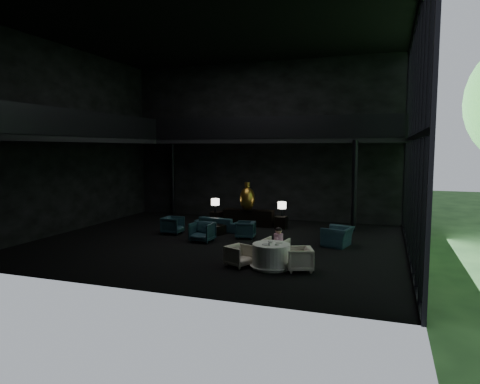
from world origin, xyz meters
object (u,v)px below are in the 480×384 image
(table_lamp_left, at_px, (215,202))
(dining_table, at_px, (271,257))
(dining_chair_west, at_px, (239,256))
(child, at_px, (278,237))
(lounge_armchair_east, at_px, (245,229))
(coffee_table, at_px, (212,230))
(side_table_left, at_px, (217,218))
(side_table_right, at_px, (281,222))
(table_lamp_right, at_px, (282,206))
(dining_chair_north, at_px, (276,248))
(lounge_armchair_west, at_px, (173,224))
(lounge_armchair_south, at_px, (202,230))
(bronze_urn, at_px, (247,198))
(window_armchair, at_px, (338,233))
(console, at_px, (249,218))
(dining_chair_east, at_px, (299,258))
(sofa, at_px, (219,221))

(table_lamp_left, distance_m, dining_table, 7.78)
(dining_chair_west, xyz_separation_m, child, (0.98, 1.07, 0.44))
(lounge_armchair_east, xyz_separation_m, coffee_table, (-1.60, 0.27, -0.17))
(side_table_left, xyz_separation_m, coffee_table, (0.73, -2.41, -0.10))
(table_lamp_left, relative_size, coffee_table, 0.73)
(child, bearing_deg, side_table_right, -77.34)
(table_lamp_right, bearing_deg, dining_chair_north, -78.64)
(side_table_left, relative_size, table_lamp_left, 0.92)
(lounge_armchair_west, bearing_deg, lounge_armchair_south, -120.62)
(table_lamp_left, xyz_separation_m, lounge_armchair_east, (2.33, -2.48, -0.70))
(lounge_armchair_south, height_order, child, child)
(table_lamp_left, bearing_deg, bronze_urn, 0.78)
(side_table_right, relative_size, table_lamp_right, 0.85)
(window_armchair, bearing_deg, console, -110.27)
(dining_chair_west, bearing_deg, side_table_left, 51.64)
(side_table_right, bearing_deg, dining_chair_west, -87.90)
(table_lamp_right, relative_size, child, 1.01)
(dining_table, height_order, child, child)
(console, distance_m, side_table_right, 1.61)
(coffee_table, bearing_deg, child, -40.63)
(lounge_armchair_west, bearing_deg, side_table_left, -18.85)
(side_table_left, height_order, dining_chair_east, dining_chair_east)
(side_table_right, bearing_deg, table_lamp_left, -178.70)
(side_table_left, xyz_separation_m, dining_chair_east, (5.30, -6.53, 0.08))
(window_armchair, bearing_deg, dining_table, -10.41)
(coffee_table, bearing_deg, table_lamp_left, 108.31)
(lounge_armchair_west, bearing_deg, table_lamp_right, -56.37)
(dining_table, xyz_separation_m, dining_chair_east, (0.86, 0.01, 0.06))
(lounge_armchair_east, bearing_deg, window_armchair, 79.07)
(side_table_right, distance_m, lounge_armchair_south, 4.36)
(table_lamp_right, height_order, dining_chair_east, table_lamp_right)
(bronze_urn, height_order, dining_chair_north, bronze_urn)
(lounge_armchair_east, relative_size, child, 1.16)
(table_lamp_left, relative_size, lounge_armchair_south, 0.71)
(lounge_armchair_east, relative_size, dining_chair_west, 1.13)
(console, relative_size, coffee_table, 2.65)
(table_lamp_left, height_order, dining_table, table_lamp_left)
(dining_chair_east, bearing_deg, console, -169.99)
(side_table_right, relative_size, dining_table, 0.42)
(child, bearing_deg, sofa, -47.65)
(bronze_urn, xyz_separation_m, window_armchair, (4.44, -2.72, -0.81))
(window_armchair, distance_m, dining_table, 3.99)
(side_table_left, relative_size, window_armchair, 0.52)
(window_armchair, height_order, dining_chair_north, window_armchair)
(side_table_left, bearing_deg, table_lamp_left, -90.00)
(console, distance_m, table_lamp_right, 1.72)
(console, bearing_deg, sofa, -120.47)
(window_armchair, bearing_deg, child, -17.76)
(sofa, relative_size, lounge_armchair_south, 2.32)
(side_table_right, xyz_separation_m, window_armchair, (2.84, -2.77, 0.23))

